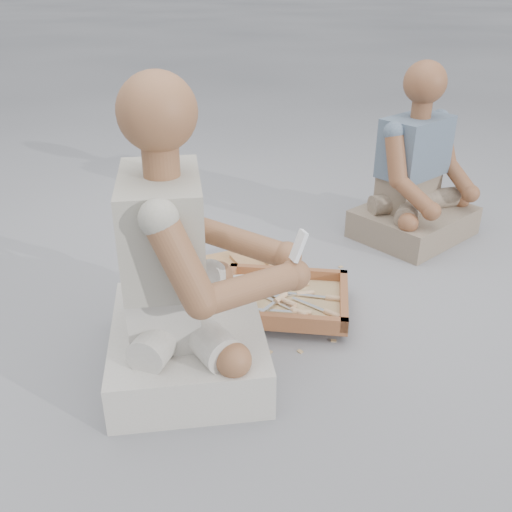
{
  "coord_description": "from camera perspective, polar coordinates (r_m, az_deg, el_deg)",
  "views": [
    {
      "loc": [
        -0.28,
        -1.64,
        1.23
      ],
      "look_at": [
        -0.03,
        0.17,
        0.3
      ],
      "focal_mm": 40.0,
      "sensor_mm": 36.0,
      "label": 1
    }
  ],
  "objects": [
    {
      "name": "ground",
      "position": [
        2.07,
        1.52,
        -9.45
      ],
      "size": [
        60.0,
        60.0,
        0.0
      ],
      "primitive_type": "plane",
      "color": "gray",
      "rests_on": "ground"
    },
    {
      "name": "carved_panel",
      "position": [
        2.51,
        -2.1,
        -1.87
      ],
      "size": [
        0.68,
        0.55,
        0.04
      ],
      "primitive_type": "cube",
      "rotation": [
        0.0,
        0.0,
        0.3
      ],
      "color": "olive",
      "rests_on": "ground"
    },
    {
      "name": "tool_tray",
      "position": [
        2.25,
        2.87,
        -4.32
      ],
      "size": [
        0.58,
        0.51,
        0.06
      ],
      "rotation": [
        0.0,
        0.0,
        -0.26
      ],
      "color": "brown",
      "rests_on": "carved_panel"
    },
    {
      "name": "chisel_0",
      "position": [
        2.17,
        7.18,
        -5.6
      ],
      "size": [
        0.16,
        0.17,
        0.02
      ],
      "rotation": [
        0.0,
        0.0,
        -0.83
      ],
      "color": "silver",
      "rests_on": "tool_tray"
    },
    {
      "name": "chisel_1",
      "position": [
        2.28,
        4.42,
        -3.81
      ],
      "size": [
        0.22,
        0.02,
        0.02
      ],
      "rotation": [
        0.0,
        0.0,
        0.03
      ],
      "color": "silver",
      "rests_on": "tool_tray"
    },
    {
      "name": "chisel_2",
      "position": [
        2.32,
        4.02,
        -3.07
      ],
      "size": [
        0.21,
        0.1,
        0.02
      ],
      "rotation": [
        0.0,
        0.0,
        0.39
      ],
      "color": "silver",
      "rests_on": "tool_tray"
    },
    {
      "name": "chisel_3",
      "position": [
        2.21,
        2.15,
        -4.42
      ],
      "size": [
        0.16,
        0.17,
        0.02
      ],
      "rotation": [
        0.0,
        0.0,
        0.81
      ],
      "color": "silver",
      "rests_on": "tool_tray"
    },
    {
      "name": "chisel_4",
      "position": [
        2.16,
        4.05,
        -5.61
      ],
      "size": [
        0.22,
        0.07,
        0.02
      ],
      "rotation": [
        0.0,
        0.0,
        -0.26
      ],
      "color": "silver",
      "rests_on": "tool_tray"
    },
    {
      "name": "chisel_5",
      "position": [
        2.22,
        2.81,
        -4.46
      ],
      "size": [
        0.15,
        0.18,
        0.02
      ],
      "rotation": [
        0.0,
        0.0,
        -0.89
      ],
      "color": "silver",
      "rests_on": "tool_tray"
    },
    {
      "name": "chisel_6",
      "position": [
        2.26,
        7.31,
        -4.16
      ],
      "size": [
        0.21,
        0.09,
        0.02
      ],
      "rotation": [
        0.0,
        0.0,
        -0.35
      ],
      "color": "silver",
      "rests_on": "tool_tray"
    },
    {
      "name": "chisel_7",
      "position": [
        2.17,
        3.87,
        -5.45
      ],
      "size": [
        0.15,
        0.18,
        0.02
      ],
      "rotation": [
        0.0,
        0.0,
        -0.88
      ],
      "color": "silver",
      "rests_on": "tool_tray"
    },
    {
      "name": "wood_chip_0",
      "position": [
        2.56,
        6.83,
        -1.83
      ],
      "size": [
        0.02,
        0.02,
        0.0
      ],
      "primitive_type": "cube",
      "rotation": [
        0.0,
        0.0,
        0.62
      ],
      "color": "tan",
      "rests_on": "ground"
    },
    {
      "name": "wood_chip_1",
      "position": [
        2.35,
        1.75,
        -4.48
      ],
      "size": [
        0.02,
        0.02,
        0.0
      ],
      "primitive_type": "cube",
      "rotation": [
        0.0,
        0.0,
        1.17
      ],
      "color": "tan",
      "rests_on": "ground"
    },
    {
      "name": "wood_chip_2",
      "position": [
        2.03,
        0.85,
        -10.3
      ],
      "size": [
        0.02,
        0.02,
        0.0
      ],
      "primitive_type": "cube",
      "rotation": [
        0.0,
        0.0,
        2.1
      ],
      "color": "tan",
      "rests_on": "ground"
    },
    {
      "name": "wood_chip_3",
      "position": [
        2.47,
        0.9,
        -2.77
      ],
      "size": [
        0.02,
        0.02,
        0.0
      ],
      "primitive_type": "cube",
      "rotation": [
        0.0,
        0.0,
        2.82
      ],
      "color": "tan",
      "rests_on": "ground"
    },
    {
      "name": "wood_chip_4",
      "position": [
        2.34,
        4.88,
        -4.75
      ],
      "size": [
        0.02,
        0.02,
        0.0
      ],
      "primitive_type": "cube",
      "rotation": [
        0.0,
        0.0,
        1.91
      ],
      "color": "tan",
      "rests_on": "ground"
    },
    {
      "name": "wood_chip_5",
      "position": [
        2.39,
        -3.01,
        -3.98
      ],
      "size": [
        0.02,
        0.02,
        0.0
      ],
      "primitive_type": "cube",
      "rotation": [
        0.0,
        0.0,
        1.69
      ],
      "color": "tan",
      "rests_on": "ground"
    },
    {
      "name": "wood_chip_6",
      "position": [
        2.06,
        1.37,
        -9.61
      ],
      "size": [
        0.02,
        0.02,
        0.0
      ],
      "primitive_type": "cube",
      "rotation": [
        0.0,
        0.0,
        0.8
      ],
      "color": "tan",
      "rests_on": "ground"
    },
    {
      "name": "wood_chip_7",
      "position": [
        2.64,
        8.47,
        -1.08
      ],
      "size": [
        0.02,
        0.02,
        0.0
      ],
      "primitive_type": "cube",
      "rotation": [
        0.0,
        0.0,
        0.39
      ],
      "color": "tan",
      "rests_on": "ground"
    },
    {
      "name": "wood_chip_8",
      "position": [
        2.07,
        4.43,
        -9.5
      ],
      "size": [
        0.02,
        0.02,
        0.0
      ],
      "primitive_type": "cube",
      "rotation": [
        0.0,
        0.0,
        2.11
      ],
      "color": "tan",
      "rests_on": "ground"
    },
    {
      "name": "wood_chip_9",
      "position": [
        2.2,
        6.81,
        -7.1
      ],
      "size": [
        0.02,
        0.02,
        0.0
      ],
      "primitive_type": "cube",
      "rotation": [
        0.0,
        0.0,
        0.24
      ],
      "color": "tan",
      "rests_on": "ground"
    },
    {
      "name": "wood_chip_10",
      "position": [
        2.13,
        7.76,
        -8.4
      ],
      "size": [
        0.02,
        0.02,
        0.0
      ],
      "primitive_type": "cube",
      "rotation": [
        0.0,
        0.0,
        2.89
      ],
      "color": "tan",
      "rests_on": "ground"
    },
    {
      "name": "wood_chip_11",
      "position": [
        2.28,
        0.28,
        -5.59
      ],
      "size": [
        0.02,
        0.02,
        0.0
      ],
      "primitive_type": "cube",
      "rotation": [
        0.0,
        0.0,
        2.78
      ],
      "color": "tan",
      "rests_on": "ground"
    },
    {
      "name": "wood_chip_12",
      "position": [
        2.29,
        -1.08,
        -5.45
      ],
      "size": [
        0.02,
        0.02,
        0.0
      ],
      "primitive_type": "cube",
      "rotation": [
        0.0,
        0.0,
        0.5
      ],
      "color": "tan",
      "rests_on": "ground"
    },
    {
      "name": "craftsman",
      "position": [
        1.84,
        -7.38,
        -2.3
      ],
      "size": [
        0.65,
        0.63,
        0.98
      ],
      "rotation": [
        0.0,
        0.0,
        -1.56
      ],
      "color": "#BBB7AD",
      "rests_on": "ground"
    },
    {
      "name": "companion",
      "position": [
        2.94,
        15.76,
        7.19
      ],
      "size": [
        0.7,
        0.67,
        0.86
      ],
      "rotation": [
        0.0,
        0.0,
        3.73
      ],
      "color": "gray",
      "rests_on": "ground"
    },
    {
      "name": "mobile_phone",
      "position": [
        1.76,
        4.3,
        1.03
      ],
      "size": [
        0.06,
        0.05,
        0.1
      ],
      "rotation": [
        -0.35,
        0.0,
        -1.33
      ],
      "color": "white",
      "rests_on": "craftsman"
    }
  ]
}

